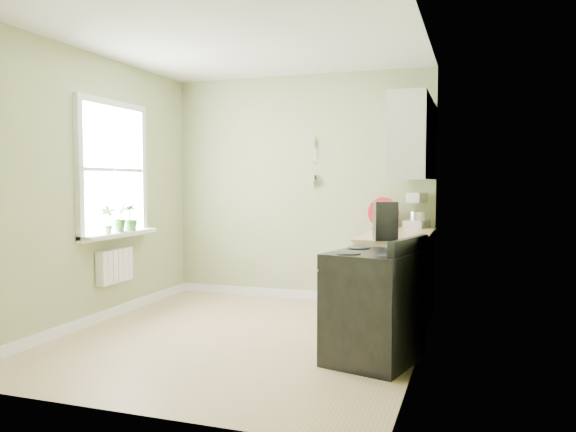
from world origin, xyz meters
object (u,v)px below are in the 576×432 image
(stove, at_px, (373,306))
(stand_mixer, at_px, (418,211))
(coffee_maker, at_px, (385,222))
(kettle, at_px, (385,219))

(stove, bearing_deg, stand_mixer, 86.25)
(stove, distance_m, stand_mixer, 2.17)
(stand_mixer, distance_m, coffee_maker, 1.45)
(stand_mixer, height_order, coffee_maker, stand_mixer)
(stove, xyz_separation_m, kettle, (-0.23, 2.04, 0.56))
(stand_mixer, height_order, kettle, stand_mixer)
(stand_mixer, relative_size, kettle, 2.42)
(kettle, bearing_deg, coffee_maker, -81.37)
(stove, relative_size, stand_mixer, 2.27)
(kettle, xyz_separation_m, coffee_maker, (0.22, -1.42, 0.07))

